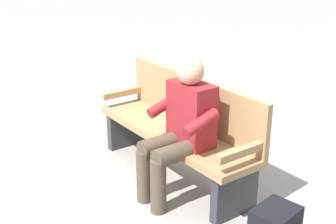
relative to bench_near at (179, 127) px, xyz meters
name	(u,v)px	position (x,y,z in m)	size (l,w,h in m)	color
ground_plane	(173,175)	(-0.01, 0.07, -0.46)	(40.00, 40.00, 0.00)	gray
bench_near	(179,127)	(0.00, 0.00, 0.00)	(1.83, 0.61, 0.90)	#9E7A51
person_seated	(180,126)	(-0.33, 0.21, 0.17)	(0.59, 0.59, 1.18)	maroon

